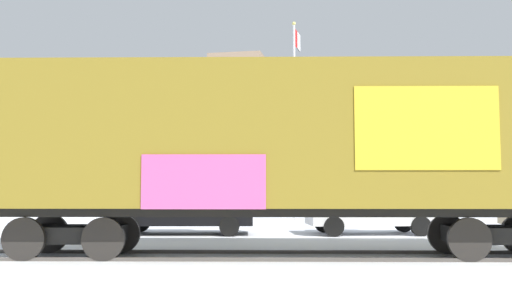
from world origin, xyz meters
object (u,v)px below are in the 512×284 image
at_px(freight_car, 284,142).
at_px(flagpole, 295,93).
at_px(parked_car_white, 369,209).
at_px(parked_car_black, 182,209).

relative_size(freight_car, flagpole, 1.40).
bearing_deg(parked_car_white, parked_car_black, 180.00).
relative_size(flagpole, parked_car_black, 2.03).
distance_m(freight_car, parked_car_black, 7.16).
distance_m(freight_car, flagpole, 14.61).
xyz_separation_m(flagpole, parked_car_black, (-4.31, -7.96, -5.24)).
bearing_deg(flagpole, parked_car_white, -76.49).
distance_m(freight_car, parked_car_white, 7.11).
xyz_separation_m(freight_car, parked_car_black, (-3.16, 6.18, -1.76)).
height_order(flagpole, parked_car_black, flagpole).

